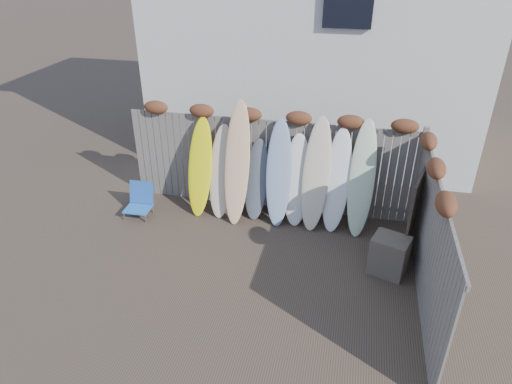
% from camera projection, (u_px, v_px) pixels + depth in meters
% --- Properties ---
extents(ground, '(80.00, 80.00, 0.00)m').
position_uv_depth(ground, '(241.00, 274.00, 8.03)').
color(ground, '#493A2D').
extents(back_fence, '(6.05, 0.28, 2.24)m').
position_uv_depth(back_fence, '(271.00, 157.00, 9.49)').
color(back_fence, slate).
rests_on(back_fence, ground).
extents(right_fence, '(0.28, 4.40, 2.24)m').
position_uv_depth(right_fence, '(429.00, 233.00, 7.12)').
color(right_fence, slate).
rests_on(right_fence, ground).
extents(house, '(8.50, 5.50, 6.33)m').
position_uv_depth(house, '(319.00, 25.00, 11.93)').
color(house, silver).
rests_on(house, ground).
extents(beach_chair, '(0.54, 0.57, 0.69)m').
position_uv_depth(beach_chair, '(140.00, 200.00, 9.65)').
color(beach_chair, blue).
rests_on(beach_chair, ground).
extents(wooden_crate, '(0.73, 0.67, 0.70)m').
position_uv_depth(wooden_crate, '(389.00, 255.00, 7.93)').
color(wooden_crate, brown).
rests_on(wooden_crate, ground).
extents(lattice_panel, '(0.32, 1.06, 1.63)m').
position_uv_depth(lattice_panel, '(414.00, 215.00, 8.20)').
color(lattice_panel, '#342720').
rests_on(lattice_panel, ground).
extents(surfboard_0, '(0.55, 0.74, 2.02)m').
position_uv_depth(surfboard_0, '(200.00, 167.00, 9.47)').
color(surfboard_0, '#FFF70C').
rests_on(surfboard_0, ground).
extents(surfboard_1, '(0.55, 0.70, 1.90)m').
position_uv_depth(surfboard_1, '(221.00, 172.00, 9.43)').
color(surfboard_1, beige).
rests_on(surfboard_1, ground).
extents(surfboard_2, '(0.52, 0.86, 2.44)m').
position_uv_depth(surfboard_2, '(237.00, 163.00, 9.16)').
color(surfboard_2, '#F9D28A').
rests_on(surfboard_2, ground).
extents(surfboard_3, '(0.53, 0.62, 1.65)m').
position_uv_depth(surfboard_3, '(256.00, 180.00, 9.39)').
color(surfboard_3, '#515862').
rests_on(surfboard_3, ground).
extents(surfboard_4, '(0.58, 0.79, 2.11)m').
position_uv_depth(surfboard_4, '(279.00, 173.00, 9.13)').
color(surfboard_4, '#7F95BA').
rests_on(surfboard_4, ground).
extents(surfboard_5, '(0.59, 0.69, 1.83)m').
position_uv_depth(surfboard_5, '(297.00, 180.00, 9.18)').
color(surfboard_5, silver).
rests_on(surfboard_5, ground).
extents(surfboard_6, '(0.60, 0.82, 2.20)m').
position_uv_depth(surfboard_6, '(316.00, 175.00, 8.97)').
color(surfboard_6, beige).
rests_on(surfboard_6, ground).
extents(surfboard_7, '(0.59, 0.76, 2.02)m').
position_uv_depth(surfboard_7, '(337.00, 181.00, 8.95)').
color(surfboard_7, white).
rests_on(surfboard_7, ground).
extents(surfboard_8, '(0.51, 0.79, 2.23)m').
position_uv_depth(surfboard_8, '(362.00, 179.00, 8.78)').
color(surfboard_8, beige).
rests_on(surfboard_8, ground).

